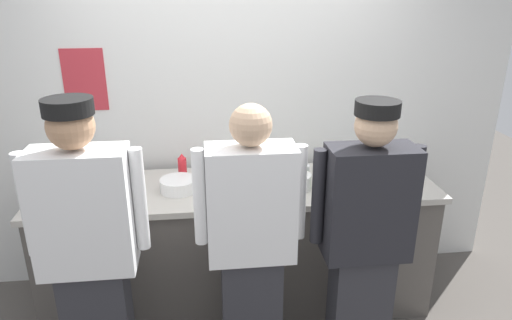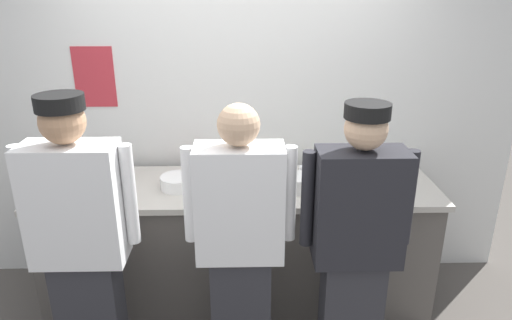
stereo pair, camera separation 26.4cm
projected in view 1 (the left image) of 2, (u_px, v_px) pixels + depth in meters
The scene contains 17 objects.
wall_back at pixel (232, 106), 3.45m from camera, with size 4.22×0.11×2.74m.
prep_counter at pixel (239, 245), 3.31m from camera, with size 2.69×0.73×0.94m.
chef_near_left at pixel (89, 251), 2.40m from camera, with size 0.62×0.24×1.73m.
chef_center at pixel (251, 243), 2.55m from camera, with size 0.61×0.24×1.67m.
chef_far_right at pixel (365, 239), 2.56m from camera, with size 0.61×0.24×1.68m.
plate_stack_front at pixel (295, 181), 3.10m from camera, with size 0.22×0.22×0.10m.
plate_stack_rear at pixel (179, 185), 3.05m from camera, with size 0.24×0.24×0.08m.
mixing_bowl_steel at pixel (103, 180), 3.08m from camera, with size 0.30×0.30×0.12m, color #B7BABF.
sheet_tray at pixel (369, 179), 3.22m from camera, with size 0.50×0.28×0.02m, color #B7BABF.
squeeze_bottle_primary at pixel (182, 166), 3.24m from camera, with size 0.06×0.06×0.18m.
squeeze_bottle_secondary at pixel (326, 172), 3.10m from camera, with size 0.06×0.06×0.21m.
ramekin_yellow_sauce at pixel (337, 191), 3.01m from camera, with size 0.09×0.09×0.04m.
ramekin_green_sauce at pixel (247, 195), 2.95m from camera, with size 0.08×0.08×0.04m.
ramekin_red_sauce at pixel (255, 171), 3.35m from camera, with size 0.11×0.11×0.04m.
ramekin_orange_sauce at pixel (275, 174), 3.28m from camera, with size 0.09×0.09×0.05m.
deli_cup at pixel (303, 171), 3.28m from camera, with size 0.09×0.09×0.09m, color white.
chefs_knife at pixel (216, 177), 3.27m from camera, with size 0.28×0.03×0.02m.
Camera 1 is at (-0.21, -2.49, 2.21)m, focal length 32.55 mm.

